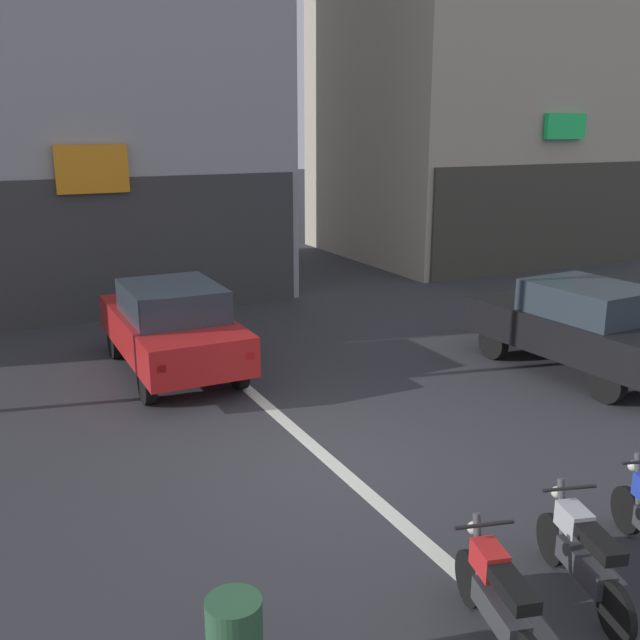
% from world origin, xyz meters
% --- Properties ---
extents(ground_plane, '(120.00, 120.00, 0.00)m').
position_xyz_m(ground_plane, '(0.00, 0.00, 0.00)').
color(ground_plane, '#333338').
extents(lane_centre_line, '(0.20, 18.00, 0.01)m').
position_xyz_m(lane_centre_line, '(0.00, 6.00, 0.00)').
color(lane_centre_line, silver).
rests_on(lane_centre_line, ground).
extents(car_red_crossing_near, '(1.79, 4.11, 1.64)m').
position_xyz_m(car_red_crossing_near, '(-0.87, 4.55, 0.89)').
color(car_red_crossing_near, black).
rests_on(car_red_crossing_near, ground).
extents(car_black_parked_kerbside, '(1.98, 4.19, 1.64)m').
position_xyz_m(car_black_parked_kerbside, '(5.64, 1.32, 0.89)').
color(car_black_parked_kerbside, black).
rests_on(car_black_parked_kerbside, ground).
extents(motorcycle_red_row_leftmost, '(0.61, 1.63, 0.98)m').
position_xyz_m(motorcycle_red_row_leftmost, '(-0.35, -3.56, 0.46)').
color(motorcycle_red_row_leftmost, black).
rests_on(motorcycle_red_row_leftmost, ground).
extents(motorcycle_silver_row_left_mid, '(0.64, 1.62, 0.98)m').
position_xyz_m(motorcycle_silver_row_left_mid, '(0.79, -3.41, 0.46)').
color(motorcycle_silver_row_left_mid, black).
rests_on(motorcycle_silver_row_left_mid, ground).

